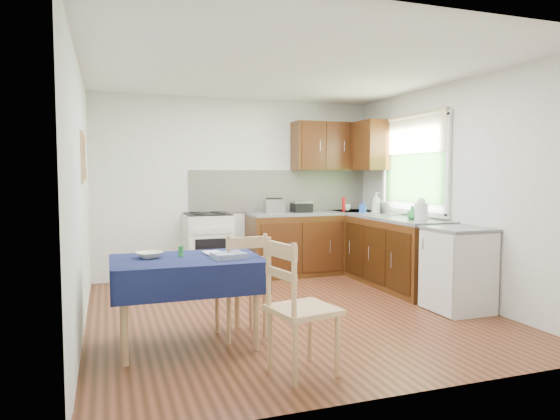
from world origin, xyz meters
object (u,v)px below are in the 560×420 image
object	(u,v)px
dish_rack	(382,213)
kettle	(421,210)
chair_near	(297,303)
toaster	(274,206)
chair_far	(242,282)
sandwich_press	(301,207)
dining_table	(187,270)

from	to	relation	value
dish_rack	kettle	distance (m)	0.81
chair_near	toaster	distance (m)	3.50
chair_far	chair_near	size ratio (longest dim) A/B	0.94
chair_near	sandwich_press	size ratio (longest dim) A/B	3.67
chair_near	toaster	world-z (taller)	toaster
sandwich_press	dish_rack	distance (m)	1.17
chair_far	chair_near	world-z (taller)	chair_near
chair_near	kettle	world-z (taller)	kettle
dining_table	chair_near	distance (m)	1.11
dining_table	dish_rack	size ratio (longest dim) A/B	3.17
dining_table	kettle	size ratio (longest dim) A/B	4.61
dish_rack	kettle	size ratio (longest dim) A/B	1.45
chair_far	toaster	xyz separation A→B (m)	(1.10, 2.41, 0.51)
dining_table	dish_rack	distance (m)	3.29
dining_table	kettle	world-z (taller)	kettle
sandwich_press	dish_rack	size ratio (longest dim) A/B	0.69
dining_table	chair_far	world-z (taller)	chair_far
toaster	sandwich_press	bearing A→B (deg)	-5.50
dining_table	dish_rack	bearing A→B (deg)	20.91
chair_near	dining_table	bearing A→B (deg)	25.00
toaster	kettle	bearing A→B (deg)	-56.73
chair_far	chair_near	xyz separation A→B (m)	(0.16, -0.93, 0.03)
chair_far	toaster	size ratio (longest dim) A/B	3.33
chair_far	chair_near	bearing A→B (deg)	94.46
toaster	sandwich_press	distance (m)	0.41
toaster	dish_rack	bearing A→B (deg)	-38.41
dining_table	toaster	xyz separation A→B (m)	(1.59, 2.44, 0.36)
chair_near	dish_rack	world-z (taller)	dish_rack
kettle	sandwich_press	bearing A→B (deg)	118.44
chair_near	dish_rack	distance (m)	3.36
chair_far	kettle	size ratio (longest dim) A/B	3.49
dining_table	kettle	xyz separation A→B (m)	(2.88, 0.83, 0.38)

